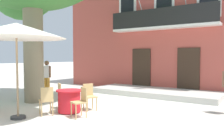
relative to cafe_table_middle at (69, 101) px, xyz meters
name	(u,v)px	position (x,y,z in m)	size (l,w,h in m)	color
ground_plane	(101,108)	(0.39, 1.23, -0.39)	(120.00, 120.00, 0.00)	beige
building_facade	(177,25)	(0.79, 8.22, 3.36)	(13.00, 5.09, 7.50)	#B24C42
entrance_step_platform	(154,92)	(0.79, 5.06, -0.27)	(6.21, 2.34, 0.25)	silver
cafe_table_middle	(69,101)	(0.00, 0.00, 0.00)	(0.86, 0.86, 0.76)	red
cafe_chair_middle_0	(81,100)	(0.72, -0.23, 0.14)	(0.53, 0.53, 0.91)	tan
cafe_chair_middle_1	(89,95)	(0.27, 0.70, 0.14)	(0.54, 0.54, 0.91)	tan
cafe_chair_middle_2	(62,94)	(-0.67, 0.34, 0.14)	(0.55, 0.55, 0.91)	tan
cafe_chair_middle_3	(47,99)	(-0.31, -0.69, 0.14)	(0.55, 0.55, 0.91)	tan
cafe_umbrella	(16,31)	(-0.73, -1.41, 2.22)	(2.90, 2.90, 2.85)	#997A56
pedestrian_near_entrance	(47,76)	(-3.17, 1.77, 0.56)	(0.53, 0.40, 1.68)	gold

